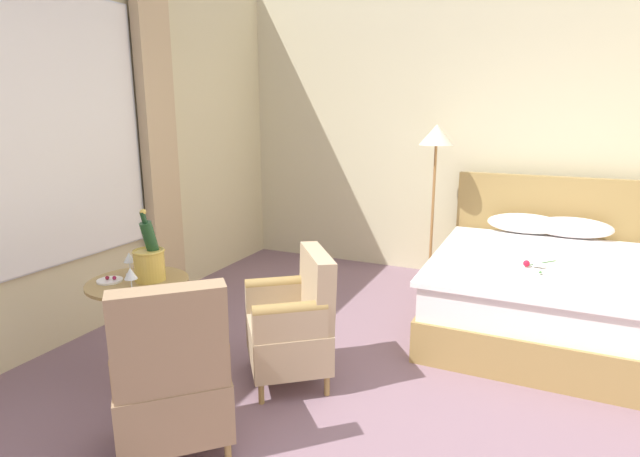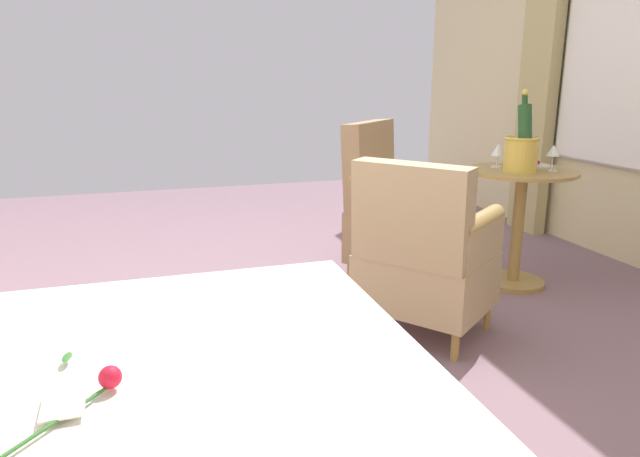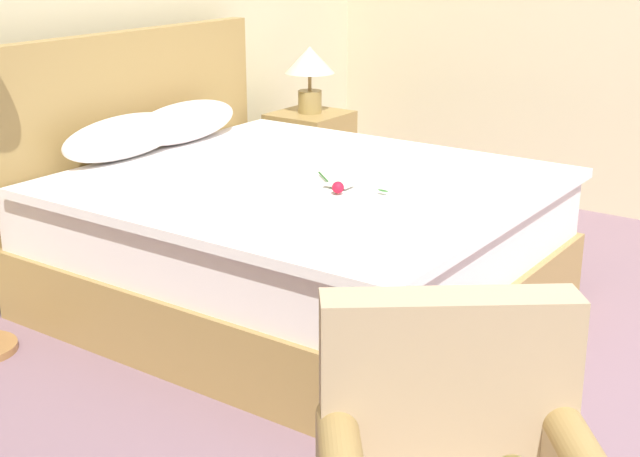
# 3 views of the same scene
# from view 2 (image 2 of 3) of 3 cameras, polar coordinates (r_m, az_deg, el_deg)

# --- Properties ---
(ground_plane) EXTENTS (7.60, 7.60, 0.00)m
(ground_plane) POSITION_cam_2_polar(r_m,az_deg,el_deg) (3.00, -9.10, -9.49)
(ground_plane) COLOR slate
(side_table_round) EXTENTS (0.62, 0.62, 0.71)m
(side_table_round) POSITION_cam_2_polar(r_m,az_deg,el_deg) (3.59, 19.26, 1.29)
(side_table_round) COLOR #A18147
(side_table_round) RESTS_ON ground
(champagne_bucket) EXTENTS (0.20, 0.20, 0.46)m
(champagne_bucket) POSITION_cam_2_polar(r_m,az_deg,el_deg) (3.44, 19.53, 7.59)
(champagne_bucket) COLOR gold
(champagne_bucket) RESTS_ON side_table_round
(wine_glass_near_bucket) EXTENTS (0.07, 0.07, 0.15)m
(wine_glass_near_bucket) POSITION_cam_2_polar(r_m,az_deg,el_deg) (3.55, 22.30, 7.11)
(wine_glass_near_bucket) COLOR white
(wine_glass_near_bucket) RESTS_ON side_table_round
(wine_glass_near_edge) EXTENTS (0.08, 0.08, 0.14)m
(wine_glass_near_edge) POSITION_cam_2_polar(r_m,az_deg,el_deg) (3.58, 17.37, 7.43)
(wine_glass_near_edge) COLOR white
(wine_glass_near_edge) RESTS_ON side_table_round
(snack_plate) EXTENTS (0.16, 0.16, 0.04)m
(snack_plate) POSITION_cam_2_polar(r_m,az_deg,el_deg) (3.69, 20.83, 5.92)
(snack_plate) COLOR white
(snack_plate) RESTS_ON side_table_round
(armchair_by_window) EXTENTS (0.75, 0.76, 0.87)m
(armchair_by_window) POSITION_cam_2_polar(r_m,az_deg,el_deg) (2.78, 10.28, -2.75)
(armchair_by_window) COLOR #A18147
(armchair_by_window) RESTS_ON ground
(armchair_facing_bed) EXTENTS (0.75, 0.74, 0.96)m
(armchair_facing_bed) POSITION_cam_2_polar(r_m,az_deg,el_deg) (3.65, 7.00, 1.88)
(armchair_facing_bed) COLOR #A18147
(armchair_facing_bed) RESTS_ON ground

